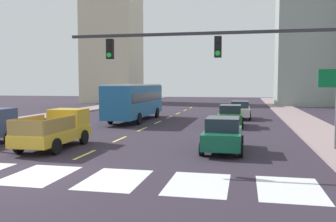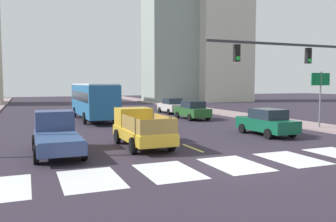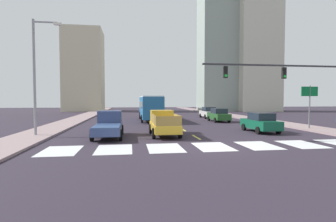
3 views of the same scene
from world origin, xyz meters
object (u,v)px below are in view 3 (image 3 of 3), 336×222
object	(u,v)px
city_bus	(150,106)
streetlight_left	(36,72)
pickup_stakebed	(164,123)
pickup_dark	(109,125)
direction_sign_green	(310,98)
sedan_far	(209,112)
traffic_signal_gantry	(300,81)
sedan_mid	(219,115)
sedan_near_left	(260,122)

from	to	relation	value
city_bus	streetlight_left	bearing A→B (deg)	-125.46
pickup_stakebed	city_bus	world-z (taller)	city_bus
pickup_dark	direction_sign_green	world-z (taller)	direction_sign_green
sedan_far	direction_sign_green	xyz separation A→B (m)	(4.84, -16.34, 2.17)
pickup_stakebed	streetlight_left	xyz separation A→B (m)	(-9.79, 0.40, 4.03)
pickup_dark	sedan_far	world-z (taller)	pickup_dark
pickup_stakebed	traffic_signal_gantry	world-z (taller)	traffic_signal_gantry
pickup_dark	sedan_mid	distance (m)	17.54
pickup_dark	traffic_signal_gantry	distance (m)	14.90
pickup_stakebed	sedan_mid	xyz separation A→B (m)	(8.66, 11.35, -0.08)
sedan_mid	city_bus	bearing A→B (deg)	162.16
sedan_near_left	sedan_mid	size ratio (longest dim) A/B	1.00
sedan_far	sedan_near_left	bearing A→B (deg)	-93.45
sedan_near_left	traffic_signal_gantry	distance (m)	5.03
sedan_near_left	direction_sign_green	size ratio (longest dim) A/B	1.05
sedan_far	pickup_stakebed	bearing A→B (deg)	-118.95
city_bus	pickup_stakebed	bearing A→B (deg)	-89.93
pickup_stakebed	city_bus	size ratio (longest dim) A/B	0.48
pickup_dark	sedan_mid	bearing A→B (deg)	40.26
city_bus	sedan_far	xyz separation A→B (m)	(9.32, 3.76, -1.09)
direction_sign_green	streetlight_left	size ratio (longest dim) A/B	0.47
sedan_far	streetlight_left	distance (m)	26.22
direction_sign_green	streetlight_left	distance (m)	24.05
pickup_dark	sedan_mid	world-z (taller)	pickup_dark
pickup_dark	city_bus	distance (m)	15.22
sedan_far	streetlight_left	world-z (taller)	streetlight_left
sedan_far	traffic_signal_gantry	distance (m)	21.10
pickup_stakebed	traffic_signal_gantry	xyz separation A→B (m)	(9.96, -2.93, 3.35)
sedan_far	sedan_mid	bearing A→B (deg)	-97.15
sedan_mid	pickup_stakebed	bearing A→B (deg)	-127.45
sedan_far	pickup_dark	bearing A→B (deg)	-128.12
pickup_stakebed	sedan_mid	bearing A→B (deg)	53.93
pickup_dark	pickup_stakebed	bearing A→B (deg)	3.81
sedan_near_left	pickup_stakebed	bearing A→B (deg)	-173.90
city_bus	streetlight_left	world-z (taller)	streetlight_left
city_bus	sedan_far	distance (m)	10.11
sedan_mid	direction_sign_green	xyz separation A→B (m)	(5.50, -9.81, 2.17)
city_bus	direction_sign_green	xyz separation A→B (m)	(14.16, -12.58, 1.08)
sedan_far	streetlight_left	xyz separation A→B (m)	(-19.11, -17.48, 4.11)
pickup_dark	sedan_near_left	bearing A→B (deg)	2.29
sedan_near_left	sedan_far	world-z (taller)	same
pickup_dark	direction_sign_green	xyz separation A→B (m)	(18.49, 1.97, 2.11)
city_bus	sedan_near_left	world-z (taller)	city_bus
pickup_dark	city_bus	size ratio (longest dim) A/B	0.48
sedan_near_left	sedan_far	size ratio (longest dim) A/B	1.00
streetlight_left	traffic_signal_gantry	bearing A→B (deg)	-9.57
traffic_signal_gantry	sedan_far	bearing A→B (deg)	91.79
pickup_stakebed	direction_sign_green	world-z (taller)	direction_sign_green
sedan_mid	direction_sign_green	world-z (taller)	direction_sign_green
city_bus	sedan_mid	world-z (taller)	city_bus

